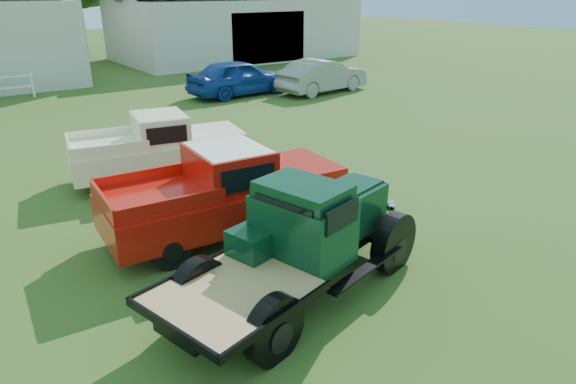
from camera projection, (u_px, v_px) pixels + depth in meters
ground at (317, 266)px, 9.59m from camera, size 120.00×120.00×0.00m
shed_right at (234, 20)px, 36.53m from camera, size 16.80×9.20×5.20m
vintage_flatbed at (299, 241)px, 8.37m from camera, size 5.32×3.12×1.98m
red_pickup at (226, 191)px, 10.56m from camera, size 5.30×2.35×1.88m
white_pickup at (159, 147)px, 13.69m from camera, size 4.93×2.63×1.72m
misc_car_blue at (239, 77)px, 24.22m from camera, size 5.04×2.22×1.69m
misc_car_grey at (322, 76)px, 24.92m from camera, size 4.97×2.20×1.59m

